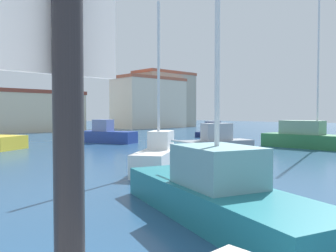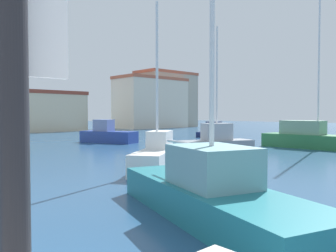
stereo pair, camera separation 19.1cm
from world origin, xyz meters
name	(u,v)px [view 2 (the right image)]	position (x,y,z in m)	size (l,w,h in m)	color
water	(118,145)	(15.00, 20.00, 0.00)	(160.00, 160.00, 0.00)	navy
sailboat_green_inner_mooring	(314,138)	(23.89, 8.08, 0.76)	(2.33, 7.91, 13.29)	#28703D
motorboat_blue_distant_east	(108,135)	(15.70, 22.58, 0.67)	(3.47, 5.27, 2.00)	#233D93
motorboat_navy_mid_harbor	(213,131)	(29.52, 22.20, 0.55)	(6.74, 4.03, 1.66)	#19234C
sailboat_white_far_left	(158,156)	(9.16, 8.49, 0.66)	(4.58, 3.76, 7.42)	white
sailboat_grey_outer_mooring	(217,140)	(18.12, 12.44, 0.66)	(5.50, 3.47, 8.60)	gray
sailboat_teal_behind_lamppost	(212,193)	(5.42, 2.22, 0.64)	(3.94, 7.11, 9.88)	#1E707A
yacht_club	(32,111)	(17.89, 44.94, 2.86)	(13.97, 6.42, 5.70)	beige
waterfront_apartments	(151,103)	(38.29, 43.72, 4.42)	(12.58, 6.49, 8.83)	beige
warehouse_block	(166,100)	(42.74, 44.52, 5.11)	(11.19, 6.04, 10.21)	#B2A893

